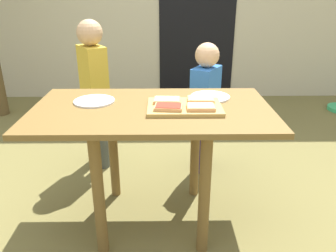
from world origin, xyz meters
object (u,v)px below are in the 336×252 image
at_px(pizza_slice_near_right, 201,107).
at_px(plate_white_left, 94,101).
at_px(dining_table, 152,127).
at_px(plate_white_right, 210,97).
at_px(child_right, 205,101).
at_px(pizza_slice_far_left, 167,100).
at_px(pizza_slice_near_left, 168,107).
at_px(pizza_slice_far_right, 201,99).
at_px(cutting_board, 184,107).
at_px(child_left, 94,85).

xyz_separation_m(pizza_slice_near_right, plate_white_left, (-0.57, 0.18, -0.02)).
xyz_separation_m(dining_table, plate_white_right, (0.33, 0.17, 0.12)).
distance_m(pizza_slice_near_right, child_right, 0.74).
distance_m(pizza_slice_near_right, pizza_slice_far_left, 0.20).
height_order(pizza_slice_near_right, child_right, child_right).
xyz_separation_m(pizza_slice_near_right, pizza_slice_near_left, (-0.16, 0.00, 0.00)).
distance_m(plate_white_right, plate_white_left, 0.66).
relative_size(dining_table, pizza_slice_far_right, 8.78).
xyz_separation_m(dining_table, pizza_slice_far_right, (0.26, 0.04, 0.14)).
bearing_deg(cutting_board, plate_white_right, 49.91).
height_order(pizza_slice_near_right, child_left, child_left).
relative_size(pizza_slice_near_left, child_right, 0.16).
xyz_separation_m(dining_table, pizza_slice_near_left, (0.09, -0.08, 0.14)).
height_order(pizza_slice_near_right, pizza_slice_near_left, same).
relative_size(cutting_board, pizza_slice_near_right, 2.72).
bearing_deg(plate_white_left, dining_table, -16.43).
xyz_separation_m(cutting_board, pizza_slice_far_right, (0.09, 0.06, 0.02)).
distance_m(pizza_slice_far_left, child_left, 0.86).
distance_m(pizza_slice_near_right, pizza_slice_near_left, 0.16).
bearing_deg(pizza_slice_far_right, pizza_slice_far_left, -176.21).
bearing_deg(plate_white_left, child_right, 37.60).
bearing_deg(plate_white_right, child_right, 86.02).
relative_size(pizza_slice_far_left, child_right, 0.15).
relative_size(pizza_slice_far_right, child_right, 0.15).
distance_m(dining_table, cutting_board, 0.21).
bearing_deg(pizza_slice_far_left, cutting_board, -29.60).
relative_size(pizza_slice_far_right, pizza_slice_far_left, 0.99).
bearing_deg(cutting_board, pizza_slice_near_left, -146.71).
xyz_separation_m(dining_table, plate_white_left, (-0.32, 0.10, 0.12)).
distance_m(cutting_board, pizza_slice_near_left, 0.10).
bearing_deg(child_right, cutting_board, -106.47).
height_order(pizza_slice_far_left, child_left, child_left).
relative_size(pizza_slice_far_left, child_left, 0.13).
bearing_deg(dining_table, pizza_slice_near_left, -42.58).
distance_m(cutting_board, pizza_slice_far_left, 0.11).
relative_size(pizza_slice_far_left, plate_white_right, 0.65).
relative_size(cutting_board, child_left, 0.35).
distance_m(plate_white_left, child_right, 0.88).
xyz_separation_m(cutting_board, plate_white_left, (-0.49, 0.12, -0.01)).
bearing_deg(plate_white_left, pizza_slice_near_right, -17.38).
bearing_deg(pizza_slice_near_right, pizza_slice_far_left, 146.78).
bearing_deg(dining_table, pizza_slice_near_right, -18.58).
distance_m(plate_white_left, child_left, 0.63).
bearing_deg(plate_white_left, pizza_slice_near_left, -23.16).
xyz_separation_m(plate_white_right, child_right, (0.03, 0.46, -0.18)).
relative_size(cutting_board, pizza_slice_near_left, 2.57).
distance_m(dining_table, pizza_slice_far_right, 0.30).
bearing_deg(pizza_slice_far_right, child_left, 136.79).
relative_size(cutting_board, child_right, 0.40).
bearing_deg(pizza_slice_far_right, pizza_slice_near_left, -145.76).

